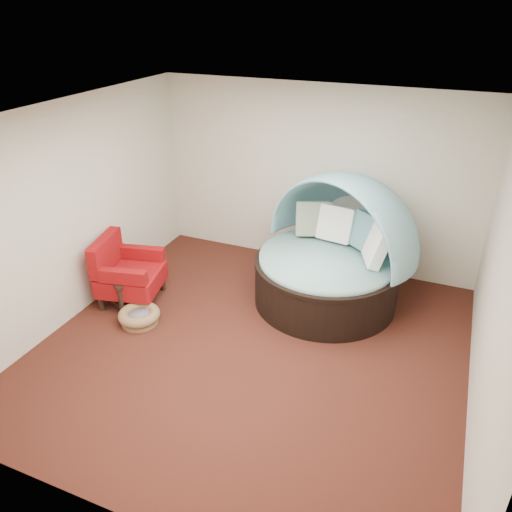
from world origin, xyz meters
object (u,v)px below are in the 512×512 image
at_px(red_armchair, 126,272).
at_px(side_table, 126,285).
at_px(pet_basket, 139,316).
at_px(canopy_daybed, 334,245).

distance_m(red_armchair, side_table, 0.19).
bearing_deg(pet_basket, canopy_daybed, 35.70).
distance_m(pet_basket, red_armchair, 0.72).
height_order(canopy_daybed, side_table, canopy_daybed).
bearing_deg(canopy_daybed, side_table, -130.32).
xyz_separation_m(canopy_daybed, red_armchair, (-2.64, -1.13, -0.40)).
bearing_deg(side_table, pet_basket, -37.11).
distance_m(canopy_daybed, side_table, 2.92).
bearing_deg(canopy_daybed, red_armchair, -133.05).
height_order(pet_basket, side_table, side_table).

